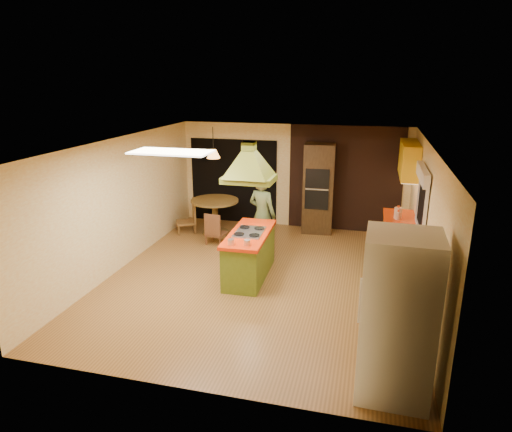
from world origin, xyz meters
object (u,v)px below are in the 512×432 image
(refrigerator, at_px, (398,317))
(canister_large, at_px, (398,213))
(man, at_px, (262,215))
(kitchen_island, at_px, (249,254))
(dining_table, at_px, (215,210))
(wall_oven, at_px, (318,189))

(refrigerator, height_order, canister_large, refrigerator)
(man, bearing_deg, canister_large, -157.78)
(man, bearing_deg, kitchen_island, 111.04)
(man, distance_m, dining_table, 1.67)
(canister_large, bearing_deg, kitchen_island, -152.46)
(kitchen_island, distance_m, refrigerator, 3.73)
(refrigerator, bearing_deg, kitchen_island, 133.32)
(kitchen_island, height_order, man, man)
(kitchen_island, distance_m, man, 1.27)
(kitchen_island, relative_size, canister_large, 8.06)
(canister_large, bearing_deg, wall_oven, 138.79)
(dining_table, height_order, canister_large, canister_large)
(dining_table, xyz_separation_m, canister_large, (4.05, -0.77, 0.44))
(dining_table, bearing_deg, man, -34.40)
(dining_table, bearing_deg, wall_oven, 17.99)
(kitchen_island, xyz_separation_m, canister_large, (2.63, 1.37, 0.59))
(kitchen_island, relative_size, wall_oven, 0.82)
(wall_oven, bearing_deg, man, -123.20)
(kitchen_island, bearing_deg, canister_large, 25.99)
(wall_oven, xyz_separation_m, canister_large, (1.73, -1.52, -0.03))
(refrigerator, relative_size, dining_table, 1.78)
(canister_large, bearing_deg, man, -176.44)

